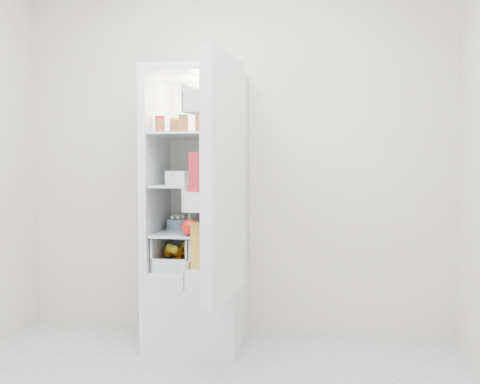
% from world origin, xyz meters
% --- Properties ---
extents(room_walls, '(3.02, 3.02, 2.61)m').
position_xyz_m(room_walls, '(0.00, 0.00, 1.59)').
color(room_walls, silver).
rests_on(room_walls, ground).
extents(refrigerator, '(0.60, 0.60, 1.80)m').
position_xyz_m(refrigerator, '(-0.20, 1.25, 0.67)').
color(refrigerator, silver).
rests_on(refrigerator, ground).
extents(shelf_low, '(0.49, 0.53, 0.01)m').
position_xyz_m(shelf_low, '(-0.20, 1.19, 0.74)').
color(shelf_low, silver).
rests_on(shelf_low, refrigerator).
extents(shelf_mid, '(0.49, 0.53, 0.02)m').
position_xyz_m(shelf_mid, '(-0.20, 1.19, 1.05)').
color(shelf_mid, silver).
rests_on(shelf_mid, refrigerator).
extents(shelf_top, '(0.49, 0.53, 0.02)m').
position_xyz_m(shelf_top, '(-0.20, 1.19, 1.38)').
color(shelf_top, silver).
rests_on(shelf_top, refrigerator).
extents(crisper_left, '(0.23, 0.46, 0.22)m').
position_xyz_m(crisper_left, '(-0.32, 1.19, 0.61)').
color(crisper_left, silver).
rests_on(crisper_left, refrigerator).
extents(crisper_right, '(0.23, 0.46, 0.22)m').
position_xyz_m(crisper_right, '(-0.08, 1.19, 0.61)').
color(crisper_right, silver).
rests_on(crisper_right, refrigerator).
extents(condiment_jars, '(0.46, 0.34, 0.08)m').
position_xyz_m(condiment_jars, '(-0.21, 1.13, 1.43)').
color(condiment_jars, '#B21919').
rests_on(condiment_jars, shelf_top).
extents(squeeze_bottle, '(0.06, 0.06, 0.17)m').
position_xyz_m(squeeze_bottle, '(0.01, 1.29, 1.47)').
color(squeeze_bottle, white).
rests_on(squeeze_bottle, shelf_top).
extents(tub_white, '(0.16, 0.16, 0.09)m').
position_xyz_m(tub_white, '(-0.30, 1.13, 1.10)').
color(tub_white, white).
rests_on(tub_white, shelf_mid).
extents(tub_cream, '(0.13, 0.13, 0.08)m').
position_xyz_m(tub_cream, '(-0.09, 1.13, 1.10)').
color(tub_cream, white).
rests_on(tub_cream, shelf_mid).
extents(tin_red, '(0.11, 0.11, 0.06)m').
position_xyz_m(tin_red, '(-0.08, 1.12, 1.09)').
color(tin_red, red).
rests_on(tin_red, shelf_mid).
extents(foil_tray, '(0.19, 0.16, 0.04)m').
position_xyz_m(foil_tray, '(-0.25, 1.24, 1.08)').
color(foil_tray, white).
rests_on(foil_tray, shelf_mid).
extents(tub_green, '(0.15, 0.18, 0.09)m').
position_xyz_m(tub_green, '(-0.05, 1.24, 1.10)').
color(tub_green, '#3E8A4C').
rests_on(tub_green, shelf_mid).
extents(red_cabbage, '(0.19, 0.19, 0.19)m').
position_xyz_m(red_cabbage, '(-0.13, 1.31, 0.84)').
color(red_cabbage, '#5C1F52').
rests_on(red_cabbage, shelf_low).
extents(bell_pepper, '(0.10, 0.10, 0.10)m').
position_xyz_m(bell_pepper, '(-0.19, 0.97, 0.80)').
color(bell_pepper, red).
rests_on(bell_pepper, shelf_low).
extents(mushroom_bowl, '(0.18, 0.18, 0.07)m').
position_xyz_m(mushroom_bowl, '(-0.35, 1.27, 0.78)').
color(mushroom_bowl, '#7E9BBC').
rests_on(mushroom_bowl, shelf_low).
extents(salad_bag, '(0.11, 0.11, 0.11)m').
position_xyz_m(salad_bag, '(-0.07, 1.00, 0.80)').
color(salad_bag, '#9CB386').
rests_on(salad_bag, shelf_low).
extents(citrus_pile, '(0.20, 0.31, 0.16)m').
position_xyz_m(citrus_pile, '(-0.32, 1.16, 0.58)').
color(citrus_pile, orange).
rests_on(citrus_pile, refrigerator).
extents(veg_pile, '(0.16, 0.30, 0.10)m').
position_xyz_m(veg_pile, '(-0.07, 1.18, 0.56)').
color(veg_pile, '#1D4617').
rests_on(veg_pile, refrigerator).
extents(fridge_door, '(0.23, 0.60, 1.30)m').
position_xyz_m(fridge_door, '(0.07, 0.61, 1.09)').
color(fridge_door, silver).
rests_on(fridge_door, refrigerator).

